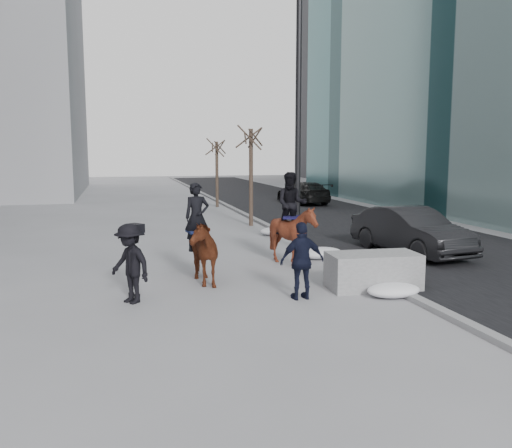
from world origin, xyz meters
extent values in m
plane|color=gray|center=(0.00, 0.00, 0.00)|extent=(120.00, 120.00, 0.00)
cube|color=black|center=(7.00, 10.00, 0.01)|extent=(8.00, 90.00, 0.01)
cube|color=gray|center=(3.00, 10.00, 0.06)|extent=(0.25, 90.00, 0.12)
cube|color=#979799|center=(2.60, -0.08, 0.43)|extent=(2.23, 1.22, 0.87)
imported|color=black|center=(5.80, 3.69, 0.76)|extent=(2.29, 4.79, 1.51)
imported|color=black|center=(8.01, 20.41, 0.70)|extent=(2.45, 4.99, 1.40)
imported|color=#4C1C0F|center=(-1.42, 1.50, 0.83)|extent=(1.11, 2.05, 1.65)
imported|color=black|center=(-1.42, 1.65, 1.66)|extent=(0.67, 0.48, 1.73)
cube|color=#10193E|center=(-1.42, 1.65, 1.30)|extent=(0.54, 0.61, 0.06)
imported|color=#46180E|center=(1.56, 2.98, 0.89)|extent=(1.88, 1.99, 1.77)
imported|color=black|center=(1.56, 3.13, 1.78)|extent=(1.08, 0.96, 1.85)
cube|color=#110E36|center=(1.56, 3.13, 1.39)|extent=(0.64, 0.69, 0.06)
imported|color=black|center=(0.61, -0.56, 0.88)|extent=(1.05, 0.48, 1.75)
cylinder|color=red|center=(0.56, -0.01, 1.15)|extent=(0.04, 0.18, 0.07)
imported|color=black|center=(-3.12, 0.09, 0.88)|extent=(1.21, 1.30, 1.75)
cube|color=black|center=(-2.97, 0.34, 1.62)|extent=(0.39, 0.42, 0.20)
cylinder|color=black|center=(2.60, 5.64, 4.50)|extent=(0.18, 0.18, 9.00)
ellipsoid|color=white|center=(2.70, -0.93, 0.16)|extent=(1.27, 0.81, 0.32)
ellipsoid|color=white|center=(2.70, 8.52, 0.16)|extent=(1.28, 0.81, 0.33)
ellipsoid|color=white|center=(2.70, 3.65, 0.18)|extent=(1.40, 0.89, 0.36)
camera|label=1|loc=(-3.34, -11.81, 3.32)|focal=38.00mm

